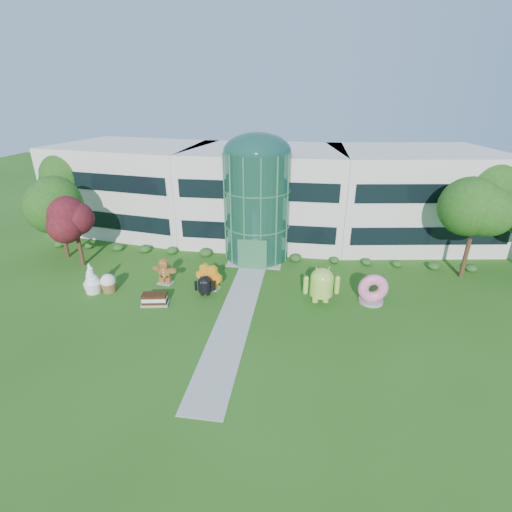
% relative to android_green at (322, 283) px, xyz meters
% --- Properties ---
extents(ground, '(140.00, 140.00, 0.00)m').
position_rel_android_green_xyz_m(ground, '(-5.97, -4.10, -1.60)').
color(ground, '#215114').
rests_on(ground, ground).
extents(building, '(46.00, 15.00, 9.30)m').
position_rel_android_green_xyz_m(building, '(-5.97, 13.90, 3.05)').
color(building, beige).
rests_on(building, ground).
extents(atrium, '(6.00, 6.00, 9.80)m').
position_rel_android_green_xyz_m(atrium, '(-5.97, 7.90, 3.30)').
color(atrium, '#194738').
rests_on(atrium, ground).
extents(walkway, '(2.40, 20.00, 0.04)m').
position_rel_android_green_xyz_m(walkway, '(-5.97, -2.10, -1.58)').
color(walkway, '#9E9E93').
rests_on(walkway, ground).
extents(tree_red, '(4.00, 4.00, 6.00)m').
position_rel_android_green_xyz_m(tree_red, '(-21.47, 3.40, 1.40)').
color(tree_red, '#3F0C14').
rests_on(tree_red, ground).
extents(trees_backdrop, '(52.00, 8.00, 8.40)m').
position_rel_android_green_xyz_m(trees_backdrop, '(-5.97, 8.90, 2.60)').
color(trees_backdrop, '#214511').
rests_on(trees_backdrop, ground).
extents(android_green, '(3.07, 2.27, 3.20)m').
position_rel_android_green_xyz_m(android_green, '(0.00, 0.00, 0.00)').
color(android_green, '#97C940').
rests_on(android_green, ground).
extents(android_black, '(1.78, 1.32, 1.87)m').
position_rel_android_green_xyz_m(android_black, '(-8.91, -0.31, -0.67)').
color(android_black, black).
rests_on(android_black, ground).
extents(donut, '(2.39, 1.36, 2.37)m').
position_rel_android_green_xyz_m(donut, '(3.78, 0.47, -0.42)').
color(donut, pink).
rests_on(donut, ground).
extents(gingerbread, '(2.58, 1.39, 2.26)m').
position_rel_android_green_xyz_m(gingerbread, '(-12.68, 1.11, -0.47)').
color(gingerbread, brown).
rests_on(gingerbread, ground).
extents(ice_cream_sandwich, '(2.14, 1.33, 0.89)m').
position_rel_android_green_xyz_m(ice_cream_sandwich, '(-12.23, -2.22, -1.16)').
color(ice_cream_sandwich, black).
rests_on(ice_cream_sandwich, ground).
extents(honeycomb, '(2.55, 1.52, 1.89)m').
position_rel_android_green_xyz_m(honeycomb, '(-8.86, 0.85, -0.66)').
color(honeycomb, orange).
rests_on(honeycomb, ground).
extents(froyo, '(1.82, 1.82, 2.49)m').
position_rel_android_green_xyz_m(froyo, '(-17.81, -1.12, -0.36)').
color(froyo, white).
rests_on(froyo, ground).
extents(cupcake, '(1.55, 1.55, 1.51)m').
position_rel_android_green_xyz_m(cupcake, '(-16.60, -0.85, -0.85)').
color(cupcake, white).
rests_on(cupcake, ground).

